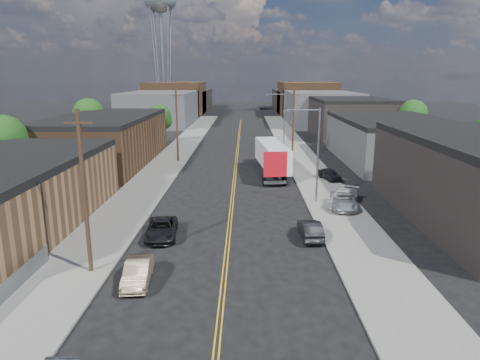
{
  "coord_description": "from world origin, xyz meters",
  "views": [
    {
      "loc": [
        1.24,
        -14.08,
        11.76
      ],
      "look_at": [
        0.78,
        24.01,
        2.5
      ],
      "focal_mm": 32.0,
      "sensor_mm": 36.0,
      "label": 1
    }
  ],
  "objects_px": {
    "car_right_oncoming": "(310,229)",
    "car_right_lot_b": "(343,198)",
    "car_left_c": "(161,229)",
    "semi_truck": "(271,155)",
    "car_left_b": "(138,272)",
    "water_tower": "(160,5)",
    "car_right_lot_a": "(344,201)",
    "car_right_lot_c": "(330,174)"
  },
  "relations": [
    {
      "from": "car_right_oncoming",
      "to": "car_right_lot_a",
      "type": "xyz_separation_m",
      "value": [
        4.04,
        7.02,
        0.15
      ]
    },
    {
      "from": "car_right_lot_a",
      "to": "car_left_c",
      "type": "bearing_deg",
      "value": -147.35
    },
    {
      "from": "water_tower",
      "to": "car_right_lot_a",
      "type": "bearing_deg",
      "value": -69.72
    },
    {
      "from": "car_right_lot_c",
      "to": "water_tower",
      "type": "bearing_deg",
      "value": 96.79
    },
    {
      "from": "car_right_lot_a",
      "to": "car_right_lot_c",
      "type": "distance_m",
      "value": 11.04
    },
    {
      "from": "car_left_b",
      "to": "car_right_lot_a",
      "type": "height_order",
      "value": "car_right_lot_a"
    },
    {
      "from": "water_tower",
      "to": "car_left_c",
      "type": "distance_m",
      "value": 100.12
    },
    {
      "from": "car_left_b",
      "to": "car_left_c",
      "type": "bearing_deg",
      "value": 84.72
    },
    {
      "from": "semi_truck",
      "to": "car_right_lot_b",
      "type": "bearing_deg",
      "value": -74.26
    },
    {
      "from": "water_tower",
      "to": "car_right_oncoming",
      "type": "relative_size",
      "value": 8.97
    },
    {
      "from": "water_tower",
      "to": "car_right_lot_a",
      "type": "distance_m",
      "value": 97.44
    },
    {
      "from": "car_left_b",
      "to": "car_right_oncoming",
      "type": "bearing_deg",
      "value": 27.83
    },
    {
      "from": "semi_truck",
      "to": "car_left_c",
      "type": "xyz_separation_m",
      "value": [
        -9.5,
        -22.37,
        -1.56
      ]
    },
    {
      "from": "car_left_b",
      "to": "car_left_c",
      "type": "distance_m",
      "value": 7.28
    },
    {
      "from": "car_left_b",
      "to": "car_right_lot_c",
      "type": "relative_size",
      "value": 1.08
    },
    {
      "from": "semi_truck",
      "to": "car_left_b",
      "type": "xyz_separation_m",
      "value": [
        -9.5,
        -29.65,
        -1.57
      ]
    },
    {
      "from": "car_right_lot_b",
      "to": "car_right_lot_c",
      "type": "xyz_separation_m",
      "value": [
        0.71,
        10.0,
        -0.06
      ]
    },
    {
      "from": "water_tower",
      "to": "car_right_lot_a",
      "type": "relative_size",
      "value": 7.6
    },
    {
      "from": "car_left_b",
      "to": "car_right_lot_c",
      "type": "distance_m",
      "value": 29.92
    },
    {
      "from": "semi_truck",
      "to": "car_right_lot_a",
      "type": "xyz_separation_m",
      "value": [
        5.66,
        -15.38,
        -1.41
      ]
    },
    {
      "from": "semi_truck",
      "to": "car_right_lot_a",
      "type": "relative_size",
      "value": 3.13
    },
    {
      "from": "car_right_oncoming",
      "to": "car_right_lot_b",
      "type": "height_order",
      "value": "car_right_lot_b"
    },
    {
      "from": "car_right_lot_a",
      "to": "car_right_lot_b",
      "type": "bearing_deg",
      "value": 90.43
    },
    {
      "from": "car_right_lot_a",
      "to": "semi_truck",
      "type": "bearing_deg",
      "value": 118.1
    },
    {
      "from": "semi_truck",
      "to": "car_right_lot_b",
      "type": "xyz_separation_m",
      "value": [
        5.79,
        -14.37,
        -1.38
      ]
    },
    {
      "from": "semi_truck",
      "to": "car_right_lot_c",
      "type": "distance_m",
      "value": 7.96
    },
    {
      "from": "car_left_c",
      "to": "car_right_lot_a",
      "type": "xyz_separation_m",
      "value": [
        15.16,
        6.99,
        0.15
      ]
    },
    {
      "from": "car_right_oncoming",
      "to": "car_left_c",
      "type": "bearing_deg",
      "value": -1.52
    },
    {
      "from": "car_right_oncoming",
      "to": "water_tower",
      "type": "bearing_deg",
      "value": -74.73
    },
    {
      "from": "semi_truck",
      "to": "car_right_oncoming",
      "type": "relative_size",
      "value": 3.7
    },
    {
      "from": "car_right_lot_b",
      "to": "car_right_lot_a",
      "type": "bearing_deg",
      "value": -66.91
    },
    {
      "from": "water_tower",
      "to": "car_right_lot_b",
      "type": "distance_m",
      "value": 96.57
    },
    {
      "from": "car_left_b",
      "to": "car_right_oncoming",
      "type": "relative_size",
      "value": 0.98
    },
    {
      "from": "water_tower",
      "to": "semi_truck",
      "type": "relative_size",
      "value": 2.42
    },
    {
      "from": "car_left_b",
      "to": "car_right_oncoming",
      "type": "distance_m",
      "value": 13.27
    },
    {
      "from": "car_left_b",
      "to": "car_right_lot_b",
      "type": "distance_m",
      "value": 21.62
    },
    {
      "from": "car_left_c",
      "to": "car_right_oncoming",
      "type": "relative_size",
      "value": 1.18
    },
    {
      "from": "car_left_b",
      "to": "car_left_c",
      "type": "xyz_separation_m",
      "value": [
        0.0,
        7.28,
        0.01
      ]
    },
    {
      "from": "car_right_oncoming",
      "to": "car_right_lot_b",
      "type": "bearing_deg",
      "value": -118.84
    },
    {
      "from": "semi_truck",
      "to": "car_right_oncoming",
      "type": "height_order",
      "value": "semi_truck"
    },
    {
      "from": "car_right_oncoming",
      "to": "car_left_b",
      "type": "bearing_deg",
      "value": 31.73
    },
    {
      "from": "semi_truck",
      "to": "car_right_lot_c",
      "type": "relative_size",
      "value": 4.05
    }
  ]
}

